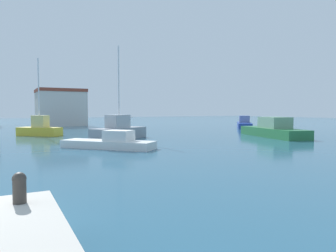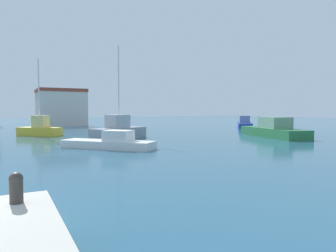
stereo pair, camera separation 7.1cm
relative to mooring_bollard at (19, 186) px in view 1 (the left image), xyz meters
The scene contains 8 objects.
water 24.89m from the mooring_bollard, 59.07° to the left, with size 160.00×160.00×0.00m, color #285670.
mooring_bollard is the anchor object (origin of this frame).
sailboat_yellow_center_channel 26.85m from the mooring_bollard, 83.86° to the left, with size 4.14×3.99×7.54m.
sailboat_grey_behind_lamppost 21.67m from the mooring_bollard, 66.56° to the left, with size 5.64×4.20×8.05m.
motorboat_blue_outer_mooring 41.43m from the mooring_bollard, 42.93° to the left, with size 5.86×6.61×1.72m.
motorboat_green_far_left 26.75m from the mooring_bollard, 34.24° to the left, with size 4.29×8.57×1.87m.
motorboat_white_inner_mooring 15.00m from the mooring_bollard, 66.64° to the left, with size 5.54×5.81×1.20m.
warehouse_block 47.81m from the mooring_bollard, 80.35° to the left, with size 7.26×7.67×5.87m.
Camera 1 is at (2.01, -7.22, 2.51)m, focal length 33.12 mm.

